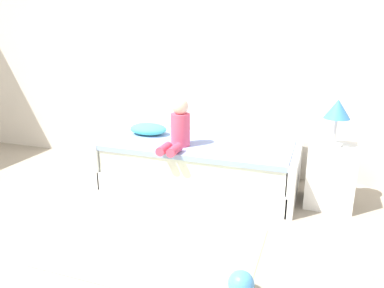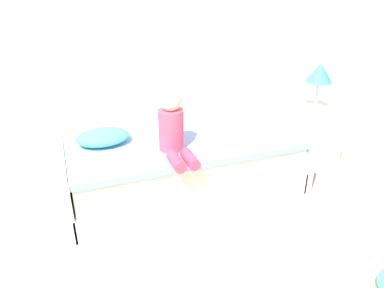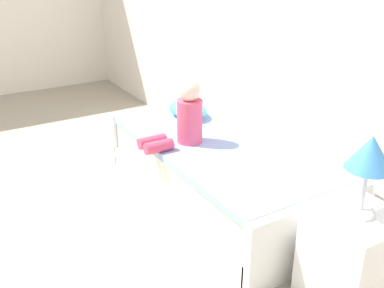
% 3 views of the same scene
% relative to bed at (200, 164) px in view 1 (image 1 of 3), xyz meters
% --- Properties ---
extents(wall_rear, '(7.20, 0.10, 2.90)m').
position_rel_bed_xyz_m(wall_rear, '(-0.39, 0.60, 1.20)').
color(wall_rear, silver).
rests_on(wall_rear, ground).
extents(bed, '(2.11, 1.00, 0.50)m').
position_rel_bed_xyz_m(bed, '(0.00, 0.00, 0.00)').
color(bed, white).
rests_on(bed, ground).
extents(nightstand, '(0.44, 0.44, 0.60)m').
position_rel_bed_xyz_m(nightstand, '(1.35, -0.02, 0.05)').
color(nightstand, white).
rests_on(nightstand, ground).
extents(table_lamp, '(0.24, 0.24, 0.45)m').
position_rel_bed_xyz_m(table_lamp, '(1.35, -0.02, 0.69)').
color(table_lamp, silver).
rests_on(table_lamp, nightstand).
extents(child_figure, '(0.20, 0.51, 0.50)m').
position_rel_bed_xyz_m(child_figure, '(-0.15, -0.23, 0.46)').
color(child_figure, '#E04C6B').
rests_on(child_figure, bed).
extents(pillow, '(0.44, 0.30, 0.13)m').
position_rel_bed_xyz_m(pillow, '(-0.67, 0.10, 0.32)').
color(pillow, '#4CCCBC').
rests_on(pillow, bed).
extents(toy_ball, '(0.17, 0.17, 0.17)m').
position_rel_bed_xyz_m(toy_ball, '(0.83, -1.63, -0.16)').
color(toy_ball, '#4C99E5').
rests_on(toy_ball, ground).
extents(area_rug, '(1.60, 1.10, 0.01)m').
position_rel_bed_xyz_m(area_rug, '(0.07, -1.30, -0.24)').
color(area_rug, '#B2D189').
rests_on(area_rug, ground).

